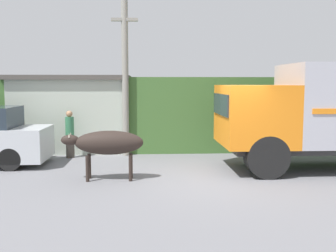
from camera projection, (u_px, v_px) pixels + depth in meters
ground_plane at (217, 180)px, 10.24m from camera, size 60.00×60.00×0.00m
hillside_embankment at (190, 110)px, 16.57m from camera, size 32.00×5.45×2.72m
building_backdrop at (72, 113)px, 14.73m from camera, size 4.37×2.70×2.79m
cargo_truck at (336, 111)px, 11.31m from camera, size 6.38×2.44×3.05m
brown_cow at (107, 143)px, 10.13m from camera, size 2.11×0.62×1.29m
pedestrian_on_hill at (70, 132)px, 13.17m from camera, size 0.38×0.38×1.59m
utility_pole at (125, 76)px, 13.42m from camera, size 0.90×0.23×5.27m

